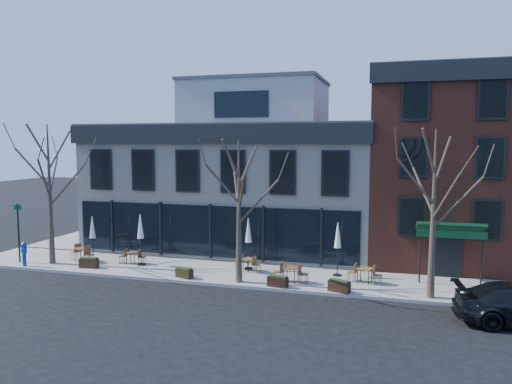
# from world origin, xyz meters

# --- Properties ---
(ground) EXTENTS (120.00, 120.00, 0.00)m
(ground) POSITION_xyz_m (0.00, 0.00, 0.00)
(ground) COLOR black
(ground) RESTS_ON ground
(sidewalk_front) EXTENTS (33.50, 4.70, 0.15)m
(sidewalk_front) POSITION_xyz_m (3.25, -2.15, 0.07)
(sidewalk_front) COLOR gray
(sidewalk_front) RESTS_ON ground
(sidewalk_side) EXTENTS (4.50, 12.00, 0.15)m
(sidewalk_side) POSITION_xyz_m (-11.25, 6.00, 0.07)
(sidewalk_side) COLOR gray
(sidewalk_side) RESTS_ON ground
(corner_building) EXTENTS (18.39, 10.39, 11.10)m
(corner_building) POSITION_xyz_m (0.07, 5.07, 4.72)
(corner_building) COLOR beige
(corner_building) RESTS_ON ground
(red_brick_building) EXTENTS (8.20, 11.78, 11.18)m
(red_brick_building) POSITION_xyz_m (13.00, 4.98, 5.64)
(red_brick_building) COLOR brown
(red_brick_building) RESTS_ON ground
(tree_corner) EXTENTS (3.93, 3.98, 7.92)m
(tree_corner) POSITION_xyz_m (-8.49, -3.20, 4.25)
(tree_corner) COLOR #382B21
(tree_corner) RESTS_ON sidewalk_front
(tree_mid) EXTENTS (3.50, 3.55, 7.04)m
(tree_mid) POSITION_xyz_m (3.01, -3.90, 3.79)
(tree_mid) COLOR #382B21
(tree_mid) RESTS_ON sidewalk_front
(tree_right) EXTENTS (3.72, 3.77, 7.48)m
(tree_right) POSITION_xyz_m (12.01, -3.90, 4.02)
(tree_right) COLOR #382B21
(tree_right) RESTS_ON sidewalk_front
(sign_pole) EXTENTS (0.50, 0.10, 3.40)m
(sign_pole) POSITION_xyz_m (-10.50, -3.50, 2.07)
(sign_pole) COLOR black
(sign_pole) RESTS_ON sidewalk_front
(call_box) EXTENTS (0.28, 0.28, 1.39)m
(call_box) POSITION_xyz_m (-9.56, -4.20, 0.89)
(call_box) COLOR #0B3598
(call_box) RESTS_ON sidewalk_front
(cafe_set_0) EXTENTS (1.90, 1.18, 0.99)m
(cafe_set_0) POSITION_xyz_m (-7.09, -2.35, 0.66)
(cafe_set_0) COLOR brown
(cafe_set_0) RESTS_ON sidewalk_front
(cafe_set_1) EXTENTS (1.59, 0.67, 0.83)m
(cafe_set_1) POSITION_xyz_m (-4.01, -2.02, 0.58)
(cafe_set_1) COLOR brown
(cafe_set_1) RESTS_ON sidewalk_front
(cafe_set_3) EXTENTS (1.65, 1.03, 0.86)m
(cafe_set_3) POSITION_xyz_m (2.81, -1.80, 0.59)
(cafe_set_3) COLOR brown
(cafe_set_3) RESTS_ON sidewalk_front
(cafe_set_4) EXTENTS (1.80, 0.77, 0.93)m
(cafe_set_4) POSITION_xyz_m (5.48, -3.24, 0.63)
(cafe_set_4) COLOR brown
(cafe_set_4) RESTS_ON sidewalk_front
(cafe_set_5) EXTENTS (1.77, 0.82, 0.91)m
(cafe_set_5) POSITION_xyz_m (9.00, -2.33, 0.62)
(cafe_set_5) COLOR brown
(cafe_set_5) RESTS_ON sidewalk_front
(umbrella_0) EXTENTS (0.42, 0.42, 2.65)m
(umbrella_0) POSITION_xyz_m (-6.47, -2.21, 2.02)
(umbrella_0) COLOR black
(umbrella_0) RESTS_ON sidewalk_front
(umbrella_1) EXTENTS (0.46, 0.46, 2.88)m
(umbrella_1) POSITION_xyz_m (-3.41, -2.13, 2.19)
(umbrella_1) COLOR black
(umbrella_1) RESTS_ON sidewalk_front
(umbrella_2) EXTENTS (0.45, 0.45, 2.81)m
(umbrella_2) POSITION_xyz_m (2.69, -1.30, 2.13)
(umbrella_2) COLOR black
(umbrella_2) RESTS_ON sidewalk_front
(umbrella_4) EXTENTS (0.45, 0.45, 2.80)m
(umbrella_4) POSITION_xyz_m (7.54, -1.37, 2.13)
(umbrella_4) COLOR black
(umbrella_4) RESTS_ON sidewalk_front
(planter_0) EXTENTS (1.06, 0.53, 0.57)m
(planter_0) POSITION_xyz_m (-5.86, -3.52, 0.43)
(planter_0) COLOR #321D10
(planter_0) RESTS_ON sidewalk_front
(planter_1) EXTENTS (1.01, 0.66, 0.52)m
(planter_1) POSITION_xyz_m (0.07, -3.95, 0.41)
(planter_1) COLOR black
(planter_1) RESTS_ON sidewalk_front
(planter_2) EXTENTS (1.03, 0.56, 0.55)m
(planter_2) POSITION_xyz_m (5.05, -4.17, 0.42)
(planter_2) COLOR black
(planter_2) RESTS_ON sidewalk_front
(planter_3) EXTENTS (1.08, 0.71, 0.56)m
(planter_3) POSITION_xyz_m (7.98, -4.20, 0.43)
(planter_3) COLOR black
(planter_3) RESTS_ON sidewalk_front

